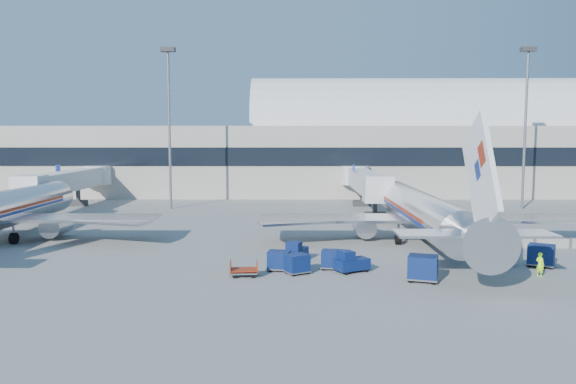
{
  "coord_description": "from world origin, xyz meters",
  "views": [
    {
      "loc": [
        -2.78,
        -49.31,
        10.27
      ],
      "look_at": [
        -3.14,
        6.0,
        4.79
      ],
      "focal_mm": 35.0,
      "sensor_mm": 36.0,
      "label": 1
    }
  ],
  "objects_px": {
    "tug_lead": "(351,262)",
    "tug_right": "(498,256)",
    "airliner_main": "(424,213)",
    "cart_train_a": "(332,259)",
    "mast_west": "(169,104)",
    "mast_east": "(526,104)",
    "jetbridge_mid": "(72,181)",
    "cart_solo_far": "(541,255)",
    "cart_train_b": "(297,263)",
    "barrier_near": "(516,243)",
    "cart_train_c": "(279,260)",
    "cart_solo_near": "(423,268)",
    "cart_open_red": "(244,271)",
    "jetbridge_near": "(364,181)",
    "tug_left": "(296,252)",
    "barrier_mid": "(552,243)",
    "ramp_worker": "(540,265)"
  },
  "relations": [
    {
      "from": "cart_train_a",
      "to": "cart_train_c",
      "type": "relative_size",
      "value": 0.98
    },
    {
      "from": "mast_east",
      "to": "tug_right",
      "type": "relative_size",
      "value": 9.45
    },
    {
      "from": "tug_left",
      "to": "cart_train_a",
      "type": "relative_size",
      "value": 1.51
    },
    {
      "from": "mast_east",
      "to": "barrier_mid",
      "type": "distance_m",
      "value": 32.64
    },
    {
      "from": "mast_west",
      "to": "tug_right",
      "type": "height_order",
      "value": "mast_west"
    },
    {
      "from": "tug_left",
      "to": "cart_train_c",
      "type": "bearing_deg",
      "value": -179.98
    },
    {
      "from": "cart_solo_near",
      "to": "cart_open_red",
      "type": "height_order",
      "value": "cart_solo_near"
    },
    {
      "from": "airliner_main",
      "to": "jetbridge_near",
      "type": "xyz_separation_m",
      "value": [
        -2.4,
        26.3,
        1.0
      ]
    },
    {
      "from": "mast_east",
      "to": "cart_solo_near",
      "type": "height_order",
      "value": "mast_east"
    },
    {
      "from": "barrier_near",
      "to": "cart_solo_far",
      "type": "relative_size",
      "value": 1.19
    },
    {
      "from": "tug_left",
      "to": "cart_solo_near",
      "type": "height_order",
      "value": "cart_solo_near"
    },
    {
      "from": "tug_lead",
      "to": "barrier_mid",
      "type": "bearing_deg",
      "value": -2.58
    },
    {
      "from": "mast_east",
      "to": "jetbridge_mid",
      "type": "bearing_deg",
      "value": 179.28
    },
    {
      "from": "airliner_main",
      "to": "cart_train_b",
      "type": "distance_m",
      "value": 17.75
    },
    {
      "from": "mast_west",
      "to": "cart_solo_near",
      "type": "height_order",
      "value": "mast_west"
    },
    {
      "from": "jetbridge_near",
      "to": "cart_train_b",
      "type": "xyz_separation_m",
      "value": [
        -9.95,
        -38.87,
        -3.13
      ]
    },
    {
      "from": "mast_east",
      "to": "cart_open_red",
      "type": "distance_m",
      "value": 55.04
    },
    {
      "from": "tug_lead",
      "to": "tug_right",
      "type": "distance_m",
      "value": 12.45
    },
    {
      "from": "airliner_main",
      "to": "cart_open_red",
      "type": "distance_m",
      "value": 21.18
    },
    {
      "from": "jetbridge_near",
      "to": "cart_solo_far",
      "type": "relative_size",
      "value": 10.91
    },
    {
      "from": "cart_train_a",
      "to": "cart_open_red",
      "type": "relative_size",
      "value": 0.88
    },
    {
      "from": "barrier_near",
      "to": "cart_train_a",
      "type": "distance_m",
      "value": 19.61
    },
    {
      "from": "airliner_main",
      "to": "ramp_worker",
      "type": "bearing_deg",
      "value": -67.63
    },
    {
      "from": "jetbridge_mid",
      "to": "barrier_mid",
      "type": "height_order",
      "value": "jetbridge_mid"
    },
    {
      "from": "cart_open_red",
      "to": "jetbridge_near",
      "type": "bearing_deg",
      "value": 66.24
    },
    {
      "from": "jetbridge_mid",
      "to": "mast_west",
      "type": "relative_size",
      "value": 1.22
    },
    {
      "from": "cart_solo_near",
      "to": "tug_lead",
      "type": "bearing_deg",
      "value": 167.89
    },
    {
      "from": "cart_solo_far",
      "to": "mast_east",
      "type": "bearing_deg",
      "value": 100.27
    },
    {
      "from": "cart_train_b",
      "to": "barrier_near",
      "type": "bearing_deg",
      "value": -4.71
    },
    {
      "from": "cart_train_c",
      "to": "tug_right",
      "type": "bearing_deg",
      "value": 17.44
    },
    {
      "from": "tug_right",
      "to": "cart_train_a",
      "type": "xyz_separation_m",
      "value": [
        -13.5,
        -1.83,
        0.17
      ]
    },
    {
      "from": "tug_left",
      "to": "cart_solo_far",
      "type": "height_order",
      "value": "cart_solo_far"
    },
    {
      "from": "barrier_mid",
      "to": "cart_open_red",
      "type": "distance_m",
      "value": 29.62
    },
    {
      "from": "mast_east",
      "to": "tug_left",
      "type": "bearing_deg",
      "value": -133.91
    },
    {
      "from": "mast_west",
      "to": "tug_lead",
      "type": "height_order",
      "value": "mast_west"
    },
    {
      "from": "jetbridge_mid",
      "to": "cart_solo_far",
      "type": "bearing_deg",
      "value": -35.35
    },
    {
      "from": "cart_train_c",
      "to": "cart_solo_near",
      "type": "distance_m",
      "value": 10.76
    },
    {
      "from": "cart_train_a",
      "to": "airliner_main",
      "type": "bearing_deg",
      "value": 58.48
    },
    {
      "from": "cart_train_c",
      "to": "cart_solo_far",
      "type": "bearing_deg",
      "value": 13.92
    },
    {
      "from": "tug_left",
      "to": "cart_solo_far",
      "type": "relative_size",
      "value": 1.14
    },
    {
      "from": "airliner_main",
      "to": "cart_train_a",
      "type": "distance_m",
      "value": 14.83
    },
    {
      "from": "barrier_mid",
      "to": "cart_open_red",
      "type": "bearing_deg",
      "value": -158.58
    },
    {
      "from": "mast_west",
      "to": "mast_east",
      "type": "distance_m",
      "value": 50.0
    },
    {
      "from": "barrier_mid",
      "to": "cart_solo_near",
      "type": "height_order",
      "value": "cart_solo_near"
    },
    {
      "from": "jetbridge_mid",
      "to": "cart_solo_far",
      "type": "xyz_separation_m",
      "value": [
        51.36,
        -36.44,
        -2.98
      ]
    },
    {
      "from": "jetbridge_mid",
      "to": "cart_train_c",
      "type": "bearing_deg",
      "value": -50.99
    },
    {
      "from": "tug_lead",
      "to": "cart_train_a",
      "type": "relative_size",
      "value": 1.51
    },
    {
      "from": "barrier_near",
      "to": "ramp_worker",
      "type": "distance_m",
      "value": 11.09
    },
    {
      "from": "barrier_near",
      "to": "cart_train_a",
      "type": "bearing_deg",
      "value": -154.05
    },
    {
      "from": "mast_west",
      "to": "cart_open_red",
      "type": "height_order",
      "value": "mast_west"
    }
  ]
}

